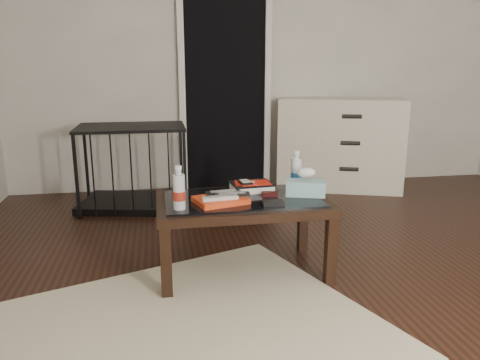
# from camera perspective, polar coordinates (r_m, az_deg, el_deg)

# --- Properties ---
(ground) EXTENTS (5.00, 5.00, 0.00)m
(ground) POSITION_cam_1_polar(r_m,az_deg,el_deg) (2.68, 15.15, -13.83)
(ground) COLOR black
(ground) RESTS_ON ground
(doorway) EXTENTS (0.90, 0.08, 2.07)m
(doorway) POSITION_cam_1_polar(r_m,az_deg,el_deg) (4.64, -1.82, 11.52)
(doorway) COLOR black
(doorway) RESTS_ON ground
(coffee_table) EXTENTS (1.00, 0.60, 0.46)m
(coffee_table) POSITION_cam_1_polar(r_m,az_deg,el_deg) (2.76, 0.30, -3.45)
(coffee_table) COLOR black
(coffee_table) RESTS_ON ground
(rug) EXTENTS (2.40, 2.10, 0.01)m
(rug) POSITION_cam_1_polar(r_m,az_deg,el_deg) (2.27, -9.51, -18.73)
(rug) COLOR #B8AB8F
(rug) RESTS_ON ground
(dresser) EXTENTS (1.30, 0.86, 0.90)m
(dresser) POSITION_cam_1_polar(r_m,az_deg,el_deg) (4.77, 12.04, 4.34)
(dresser) COLOR beige
(dresser) RESTS_ON ground
(pet_crate) EXTENTS (1.00, 0.77, 0.71)m
(pet_crate) POSITION_cam_1_polar(r_m,az_deg,el_deg) (4.19, -12.81, -0.08)
(pet_crate) COLOR black
(pet_crate) RESTS_ON ground
(magazines) EXTENTS (0.33, 0.28, 0.03)m
(magazines) POSITION_cam_1_polar(r_m,az_deg,el_deg) (2.65, -2.38, -2.45)
(magazines) COLOR red
(magazines) RESTS_ON coffee_table
(remote_silver) EXTENTS (0.20, 0.07, 0.02)m
(remote_silver) POSITION_cam_1_polar(r_m,az_deg,el_deg) (2.60, -2.42, -2.16)
(remote_silver) COLOR #BABBBF
(remote_silver) RESTS_ON magazines
(remote_black_front) EXTENTS (0.20, 0.05, 0.02)m
(remote_black_front) POSITION_cam_1_polar(r_m,az_deg,el_deg) (2.67, -0.97, -1.74)
(remote_black_front) COLOR black
(remote_black_front) RESTS_ON magazines
(remote_black_back) EXTENTS (0.21, 0.08, 0.02)m
(remote_black_back) POSITION_cam_1_polar(r_m,az_deg,el_deg) (2.71, -2.07, -1.50)
(remote_black_back) COLOR black
(remote_black_back) RESTS_ON magazines
(textbook) EXTENTS (0.27, 0.22, 0.05)m
(textbook) POSITION_cam_1_polar(r_m,az_deg,el_deg) (2.90, 1.43, -0.82)
(textbook) COLOR black
(textbook) RESTS_ON coffee_table
(dvd_mailers) EXTENTS (0.20, 0.15, 0.01)m
(dvd_mailers) POSITION_cam_1_polar(r_m,az_deg,el_deg) (2.90, 1.29, -0.31)
(dvd_mailers) COLOR red
(dvd_mailers) RESTS_ON textbook
(ipod) EXTENTS (0.08, 0.11, 0.02)m
(ipod) POSITION_cam_1_polar(r_m,az_deg,el_deg) (2.86, 0.63, -0.24)
(ipod) COLOR black
(ipod) RESTS_ON dvd_mailers
(flip_phone) EXTENTS (0.10, 0.06, 0.02)m
(flip_phone) POSITION_cam_1_polar(r_m,az_deg,el_deg) (2.79, 3.67, -1.70)
(flip_phone) COLOR black
(flip_phone) RESTS_ON coffee_table
(wallet) EXTENTS (0.12, 0.07, 0.02)m
(wallet) POSITION_cam_1_polar(r_m,az_deg,el_deg) (2.62, 4.06, -2.81)
(wallet) COLOR black
(wallet) RESTS_ON coffee_table
(water_bottle_left) EXTENTS (0.07, 0.07, 0.24)m
(water_bottle_left) POSITION_cam_1_polar(r_m,az_deg,el_deg) (2.53, -7.46, -0.93)
(water_bottle_left) COLOR silver
(water_bottle_left) RESTS_ON coffee_table
(water_bottle_right) EXTENTS (0.07, 0.07, 0.24)m
(water_bottle_right) POSITION_cam_1_polar(r_m,az_deg,el_deg) (2.96, 6.86, 1.31)
(water_bottle_right) COLOR silver
(water_bottle_right) RESTS_ON coffee_table
(tissue_box) EXTENTS (0.26, 0.18, 0.09)m
(tissue_box) POSITION_cam_1_polar(r_m,az_deg,el_deg) (2.81, 7.99, -0.96)
(tissue_box) COLOR teal
(tissue_box) RESTS_ON coffee_table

